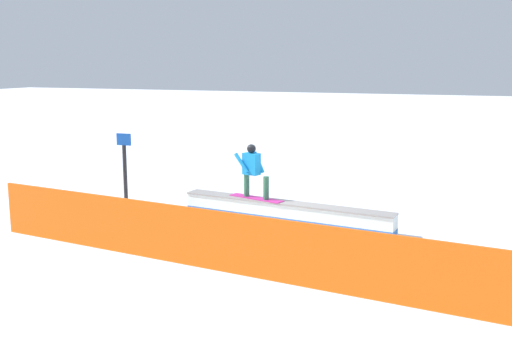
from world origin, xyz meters
TOP-DOWN VIEW (x-y plane):
  - ground_plane at (0.00, 0.00)m, footprint 120.00×120.00m
  - grind_box at (0.00, 0.00)m, footprint 5.38×1.14m
  - snowboarder at (0.88, -0.13)m, footprint 1.50×0.71m
  - safety_fence at (0.00, 3.60)m, footprint 11.31×1.51m
  - trail_marker at (4.17, 0.41)m, footprint 0.40×0.10m

SIDE VIEW (x-z plane):
  - ground_plane at x=0.00m, z-range 0.00..0.00m
  - grind_box at x=0.00m, z-range -0.02..0.51m
  - safety_fence at x=0.00m, z-range 0.00..1.14m
  - trail_marker at x=4.17m, z-range 0.07..2.12m
  - snowboarder at x=0.88m, z-range 0.58..1.91m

